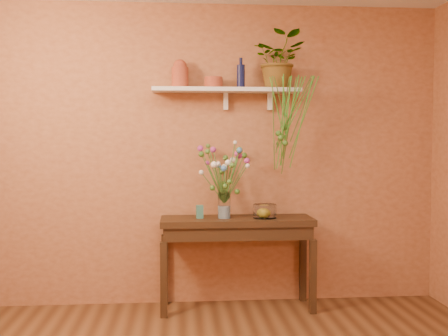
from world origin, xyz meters
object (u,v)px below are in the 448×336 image
Objects in this scene: terracotta_jug at (180,74)px; glass_vase at (224,207)px; blue_bottle at (241,76)px; glass_bowl at (265,212)px; spider_plant at (279,61)px; sideboard at (237,231)px; bouquet at (225,166)px.

glass_vase is (0.38, -0.12, -1.15)m from terracotta_jug.
blue_bottle is (0.53, -0.02, -0.01)m from terracotta_jug.
blue_bottle is at bearing 148.65° from glass_bowl.
sideboard is at bearing -165.20° from spider_plant.
glass_vase is at bearing -166.51° from spider_plant.
glass_vase is 1.13× the size of glass_bowl.
glass_vase is at bearing -140.95° from bouquet.
glass_bowl is (0.35, -0.02, -0.04)m from glass_vase.
spider_plant is 1.38m from glass_vase.
spider_plant is at bearing 43.18° from glass_bowl.
blue_bottle is at bearing 32.67° from glass_vase.
blue_bottle is 0.48× the size of bouquet.
glass_vase is (-0.16, -0.10, -1.14)m from blue_bottle.
terracotta_jug is 0.53m from blue_bottle.
glass_vase is at bearing -171.11° from sideboard.
spider_plant reaches higher than glass_bowl.
blue_bottle is at bearing 62.51° from sideboard.
terracotta_jug is 0.45× the size of bouquet.
sideboard is 5.07× the size of blue_bottle.
glass_vase is 0.36m from bouquet.
terracotta_jug is 0.89m from spider_plant.
sideboard is 5.82× the size of glass_vase.
glass_bowl is at bearing -4.64° from bouquet.
spider_plant is 0.91× the size of bouquet.
spider_plant is 1.05m from bouquet.
terracotta_jug is 1.22m from glass_vase.
bouquet reaches higher than glass_vase.
glass_bowl is (0.24, -0.04, 0.17)m from sideboard.
glass_bowl is at bearing -31.35° from blue_bottle.
sideboard is 0.24m from glass_vase.
sideboard is at bearing 171.07° from glass_bowl.
sideboard is 6.58× the size of glass_bowl.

